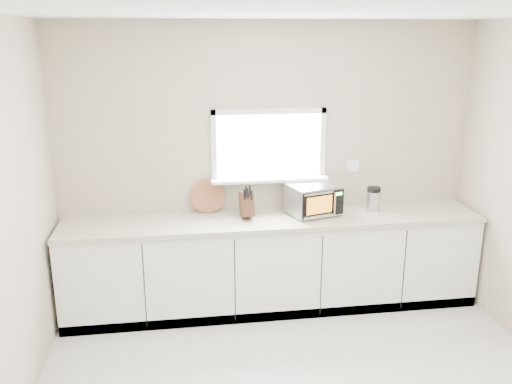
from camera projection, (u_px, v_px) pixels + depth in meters
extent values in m
cube|color=#B19D8C|center=(268.00, 165.00, 5.23)|extent=(4.00, 0.02, 2.70)
cube|color=white|center=(269.00, 145.00, 5.16)|extent=(1.00, 0.02, 0.60)
cube|color=white|center=(270.00, 179.00, 5.19)|extent=(1.12, 0.16, 0.03)
cube|color=white|center=(269.00, 111.00, 5.06)|extent=(1.10, 0.04, 0.05)
cube|color=white|center=(269.00, 179.00, 5.24)|extent=(1.10, 0.04, 0.05)
cube|color=white|center=(214.00, 147.00, 5.08)|extent=(0.05, 0.04, 0.70)
cube|color=white|center=(322.00, 144.00, 5.22)|extent=(0.05, 0.04, 0.70)
cube|color=white|center=(353.00, 166.00, 5.35)|extent=(0.12, 0.01, 0.12)
cube|color=white|center=(273.00, 264.00, 5.20)|extent=(3.92, 0.60, 0.88)
cube|color=beige|center=(273.00, 220.00, 5.07)|extent=(3.92, 0.64, 0.04)
cylinder|color=black|center=(303.00, 220.00, 4.96)|extent=(0.02, 0.02, 0.01)
cylinder|color=black|center=(288.00, 212.00, 5.20)|extent=(0.02, 0.02, 0.01)
cylinder|color=black|center=(338.00, 215.00, 5.12)|extent=(0.02, 0.02, 0.01)
cylinder|color=black|center=(322.00, 207.00, 5.36)|extent=(0.02, 0.02, 0.01)
cube|color=#AFB1B6|center=(313.00, 199.00, 5.12)|extent=(0.53, 0.46, 0.27)
cube|color=black|center=(323.00, 204.00, 4.96)|extent=(0.42, 0.14, 0.24)
cube|color=#FFA326|center=(320.00, 205.00, 4.94)|extent=(0.26, 0.08, 0.16)
cylinder|color=silver|center=(335.00, 203.00, 4.99)|extent=(0.02, 0.02, 0.21)
cube|color=black|center=(338.00, 202.00, 5.02)|extent=(0.11, 0.04, 0.23)
cube|color=#19FF33|center=(339.00, 194.00, 5.00)|extent=(0.07, 0.03, 0.03)
cube|color=silver|center=(314.00, 185.00, 5.08)|extent=(0.53, 0.46, 0.01)
cube|color=#4B2C1A|center=(246.00, 204.00, 5.02)|extent=(0.13, 0.23, 0.27)
cube|color=black|center=(244.00, 194.00, 4.93)|extent=(0.02, 0.05, 0.10)
cube|color=black|center=(248.00, 193.00, 4.94)|extent=(0.02, 0.05, 0.10)
cube|color=black|center=(251.00, 195.00, 4.95)|extent=(0.02, 0.05, 0.10)
cube|color=black|center=(246.00, 191.00, 4.93)|extent=(0.02, 0.05, 0.10)
cube|color=black|center=(250.00, 191.00, 4.94)|extent=(0.02, 0.05, 0.10)
cylinder|color=#955939|center=(208.00, 196.00, 5.17)|extent=(0.32, 0.08, 0.32)
cylinder|color=#AFB1B6|center=(373.00, 201.00, 5.25)|extent=(0.17, 0.17, 0.19)
cylinder|color=black|center=(374.00, 189.00, 5.22)|extent=(0.16, 0.16, 0.04)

